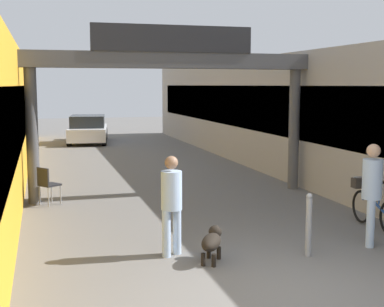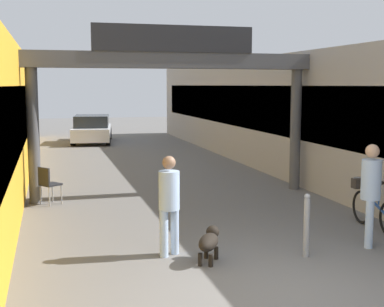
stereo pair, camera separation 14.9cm
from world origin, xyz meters
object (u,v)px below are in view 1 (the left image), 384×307
at_px(pedestrian_companion, 372,188).
at_px(parked_car_white, 88,129).
at_px(cafe_chair_black_nearer, 47,182).
at_px(bollard_post_metal, 309,224).
at_px(dog_on_leash, 212,241).
at_px(bicycle_blue_second, 372,206).
at_px(pedestrian_with_dog, 172,199).

distance_m(pedestrian_companion, parked_car_white, 18.61).
bearing_deg(cafe_chair_black_nearer, bollard_post_metal, -51.12).
distance_m(dog_on_leash, bicycle_blue_second, 3.78).
distance_m(dog_on_leash, bollard_post_metal, 1.62).
bearing_deg(cafe_chair_black_nearer, parked_car_white, 81.22).
distance_m(bollard_post_metal, parked_car_white, 18.66).
relative_size(pedestrian_with_dog, bollard_post_metal, 1.58).
height_order(pedestrian_with_dog, parked_car_white, pedestrian_with_dog).
bearing_deg(bicycle_blue_second, dog_on_leash, -163.67).
height_order(bollard_post_metal, cafe_chair_black_nearer, bollard_post_metal).
relative_size(pedestrian_companion, dog_on_leash, 2.42).
relative_size(dog_on_leash, bollard_post_metal, 0.70).
height_order(dog_on_leash, cafe_chair_black_nearer, cafe_chair_black_nearer).
bearing_deg(bicycle_blue_second, pedestrian_with_dog, -171.86).
relative_size(bollard_post_metal, cafe_chair_black_nearer, 1.18).
xyz_separation_m(bicycle_blue_second, bollard_post_metal, (-2.03, -1.24, 0.09)).
xyz_separation_m(dog_on_leash, bicycle_blue_second, (3.62, 1.06, 0.11)).
bearing_deg(parked_car_white, bicycle_blue_second, -77.01).
bearing_deg(bollard_post_metal, dog_on_leash, 173.62).
height_order(cafe_chair_black_nearer, parked_car_white, parked_car_white).
height_order(pedestrian_companion, cafe_chair_black_nearer, pedestrian_companion).
height_order(bicycle_blue_second, cafe_chair_black_nearer, bicycle_blue_second).
bearing_deg(pedestrian_with_dog, parked_car_white, 89.45).
relative_size(pedestrian_with_dog, cafe_chair_black_nearer, 1.85).
distance_m(dog_on_leash, cafe_chair_black_nearer, 5.44).
xyz_separation_m(bicycle_blue_second, cafe_chair_black_nearer, (-6.08, 3.79, 0.10)).
distance_m(pedestrian_companion, dog_on_leash, 2.99).
bearing_deg(bollard_post_metal, pedestrian_companion, 10.27).
bearing_deg(pedestrian_companion, cafe_chair_black_nearer, 138.30).
relative_size(pedestrian_companion, parked_car_white, 0.42).
bearing_deg(pedestrian_with_dog, pedestrian_companion, -6.69).
bearing_deg(parked_car_white, pedestrian_with_dog, -90.55).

